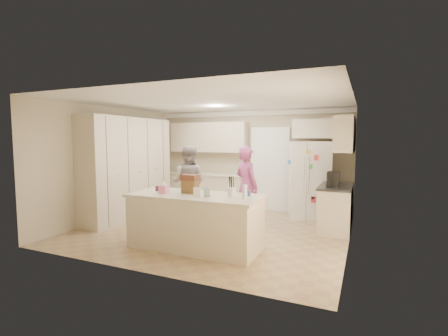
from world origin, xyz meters
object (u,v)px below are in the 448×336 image
at_px(utensil_crock, 232,192).
at_px(teen_boy, 188,183).
at_px(coffee_maker, 333,179).
at_px(refrigerator, 309,180).
at_px(teen_girl, 246,186).
at_px(tissue_box, 164,189).
at_px(dollhouse_body, 190,187).
at_px(island_base, 195,223).

distance_m(utensil_crock, teen_boy, 2.41).
bearing_deg(coffee_maker, refrigerator, 120.93).
xyz_separation_m(coffee_maker, teen_girl, (-1.73, -0.22, -0.21)).
bearing_deg(utensil_crock, tissue_box, -172.87).
relative_size(refrigerator, coffee_maker, 6.00).
distance_m(utensil_crock, teen_girl, 1.67).
height_order(refrigerator, dollhouse_body, refrigerator).
xyz_separation_m(utensil_crock, teen_girl, (-0.33, 1.63, -0.14)).
bearing_deg(coffee_maker, utensil_crock, -127.12).
bearing_deg(teen_boy, utensil_crock, 130.12).
xyz_separation_m(coffee_maker, teen_boy, (-3.16, -0.21, -0.22)).
xyz_separation_m(utensil_crock, dollhouse_body, (-0.80, 0.05, 0.04)).
xyz_separation_m(island_base, teen_girl, (0.32, 1.68, 0.42)).
relative_size(refrigerator, island_base, 0.82).
distance_m(coffee_maker, utensil_crock, 2.32).
xyz_separation_m(utensil_crock, tissue_box, (-1.20, -0.15, -0.00)).
relative_size(refrigerator, utensil_crock, 12.00).
height_order(tissue_box, teen_girl, teen_girl).
height_order(refrigerator, teen_girl, refrigerator).
height_order(refrigerator, tissue_box, refrigerator).
height_order(island_base, utensil_crock, utensil_crock).
bearing_deg(coffee_maker, teen_boy, -176.18).
bearing_deg(dollhouse_body, coffee_maker, 39.29).
relative_size(utensil_crock, tissue_box, 1.07).
bearing_deg(teen_boy, dollhouse_body, 114.17).
height_order(utensil_crock, teen_boy, teen_boy).
xyz_separation_m(refrigerator, island_base, (-1.42, -2.95, -0.46)).
bearing_deg(refrigerator, coffee_maker, -74.71).
relative_size(coffee_maker, utensil_crock, 2.00).
relative_size(refrigerator, tissue_box, 12.86).
xyz_separation_m(dollhouse_body, teen_boy, (-0.96, 1.59, -0.18)).
bearing_deg(teen_girl, refrigerator, -100.55).
bearing_deg(teen_boy, refrigerator, -160.39).
distance_m(dollhouse_body, teen_boy, 1.86).
bearing_deg(refrigerator, teen_boy, -169.18).
bearing_deg(dollhouse_body, refrigerator, 61.09).
bearing_deg(coffee_maker, dollhouse_body, -140.71).
bearing_deg(teen_girl, coffee_maker, -142.25).
bearing_deg(teen_girl, island_base, 109.64).
bearing_deg(tissue_box, island_base, 10.30).
xyz_separation_m(tissue_box, teen_girl, (0.87, 1.78, -0.14)).
bearing_deg(utensil_crock, teen_boy, 136.97).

